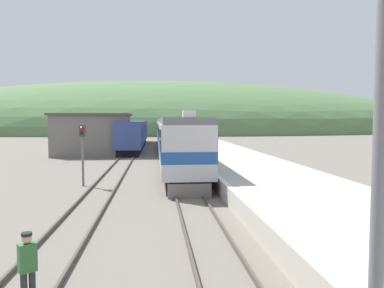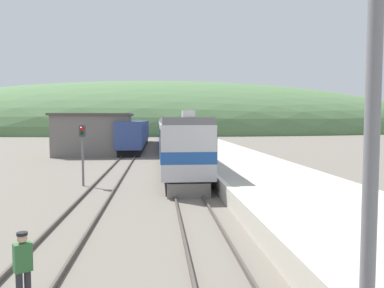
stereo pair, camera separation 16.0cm
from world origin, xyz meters
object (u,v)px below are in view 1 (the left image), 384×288
carriage_third (164,128)px  siding_train (135,134)px  signal_post_siding (82,142)px  carriage_second (168,132)px  carriage_fourth (162,126)px  track_worker (28,266)px  express_train_lead_car (177,142)px

carriage_third → siding_train: carriage_third is taller
carriage_third → signal_post_siding: bearing=-96.5°
carriage_second → carriage_fourth: (0.00, 47.55, 0.00)m
carriage_second → track_worker: (-4.44, -44.95, -1.34)m
carriage_fourth → express_train_lead_car: bearing=-90.0°
carriage_second → express_train_lead_car: bearing=-90.0°
express_train_lead_car → signal_post_siding: (-6.11, -6.47, 0.43)m
carriage_fourth → track_worker: bearing=-92.7°
express_train_lead_car → carriage_third: size_ratio=0.96×
track_worker → carriage_second: bearing=84.4°
carriage_second → track_worker: bearing=-95.6°
carriage_third → express_train_lead_car: bearing=-90.0°
express_train_lead_car → carriage_second: express_train_lead_car is taller
carriage_fourth → siding_train: 45.42m
express_train_lead_car → siding_train: express_train_lead_car is taller
carriage_third → signal_post_siding: (-6.11, -53.79, 0.44)m
carriage_fourth → siding_train: bearing=-96.0°
carriage_third → carriage_fourth: (0.00, 23.78, 0.00)m
carriage_second → carriage_fourth: size_ratio=1.00×
carriage_second → signal_post_siding: bearing=-101.5°
siding_train → track_worker: size_ratio=19.26×
carriage_third → signal_post_siding: 54.14m
carriage_fourth → track_worker: size_ratio=13.98×
carriage_second → signal_post_siding: size_ratio=6.09×
carriage_third → siding_train: bearing=-102.5°
carriage_fourth → signal_post_siding: size_ratio=6.09×
signal_post_siding → carriage_second: bearing=78.5°
signal_post_siding → express_train_lead_car: bearing=46.6°
carriage_third → track_worker: carriage_third is taller
express_train_lead_car → carriage_fourth: (0.00, 71.10, -0.01)m
carriage_third → siding_train: size_ratio=0.73×
carriage_second → carriage_third: same height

